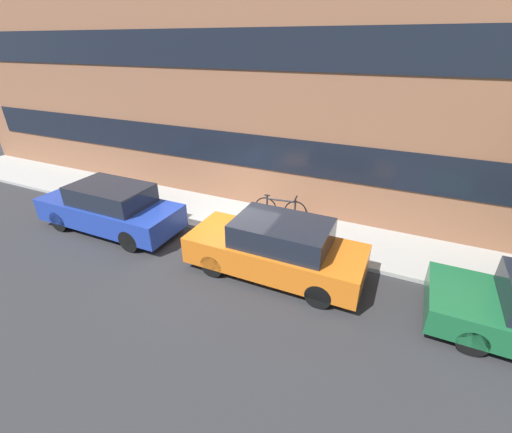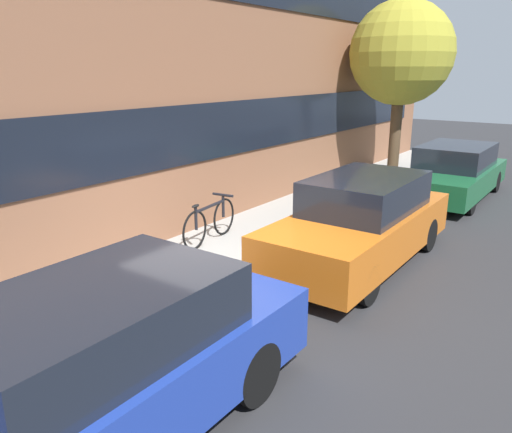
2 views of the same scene
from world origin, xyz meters
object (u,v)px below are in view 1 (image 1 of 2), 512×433
Objects in this scene: fire_hydrant at (127,193)px; bicycle at (280,208)px; parked_car_orange at (276,248)px; parked_car_blue at (110,208)px.

bicycle is (5.38, 1.00, 0.04)m from fire_hydrant.
parked_car_orange is 2.72m from bicycle.
parked_car_blue is 1.04× the size of parked_car_orange.
bicycle is (4.49, 2.57, -0.23)m from parked_car_blue.
parked_car_blue is at bearing -157.80° from bicycle.
parked_car_blue is 5.17m from bicycle.
parked_car_blue is 6.25× the size of fire_hydrant.
fire_hydrant is at bearing -177.02° from bicycle.
parked_car_orange is at bearing -180.00° from parked_car_blue.
parked_car_blue reaches higher than parked_car_orange.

